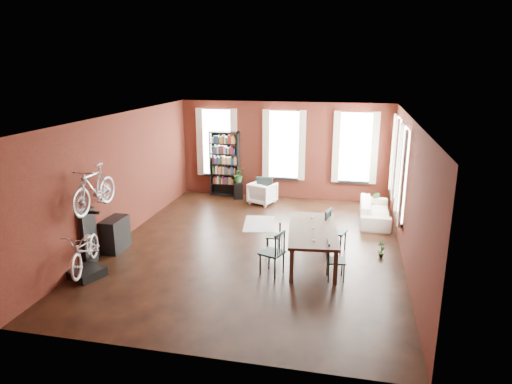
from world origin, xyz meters
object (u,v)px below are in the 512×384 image
(dining_chair_d, at_px, (336,231))
(cream_sofa, at_px, (375,208))
(white_armchair, at_px, (263,192))
(console_table, at_px, (115,234))
(plant_stand, at_px, (238,190))
(dining_chair_b, at_px, (274,236))
(bicycle_floor, at_px, (83,232))
(dining_chair_a, at_px, (272,253))
(bookshelf, at_px, (225,164))
(dining_table, at_px, (312,245))
(bike_trainer, at_px, (86,273))
(dining_chair_c, at_px, (336,260))

(dining_chair_d, xyz_separation_m, cream_sofa, (1.01, 2.45, -0.10))
(white_armchair, bearing_deg, cream_sofa, -175.27)
(console_table, height_order, plant_stand, console_table)
(dining_chair_b, bearing_deg, cream_sofa, 132.37)
(dining_chair_b, relative_size, bicycle_floor, 0.47)
(dining_chair_a, distance_m, cream_sofa, 4.60)
(dining_chair_a, bearing_deg, console_table, -76.33)
(bookshelf, bearing_deg, dining_table, -54.75)
(bike_trainer, bearing_deg, console_table, 94.43)
(dining_chair_b, bearing_deg, white_armchair, -170.69)
(dining_chair_a, height_order, bike_trainer, dining_chair_a)
(dining_chair_d, bearing_deg, white_armchair, 51.11)
(bicycle_floor, bearing_deg, cream_sofa, 24.86)
(bookshelf, bearing_deg, bike_trainer, -99.87)
(bike_trainer, bearing_deg, dining_chair_a, 14.63)
(dining_chair_c, bearing_deg, dining_chair_a, 82.48)
(dining_chair_c, bearing_deg, plant_stand, 24.35)
(bicycle_floor, bearing_deg, dining_chair_a, -0.04)
(dining_chair_c, xyz_separation_m, dining_chair_d, (-0.08, 1.51, 0.09))
(dining_chair_b, xyz_separation_m, bike_trainer, (-3.65, -2.22, -0.30))
(dining_chair_c, relative_size, bicycle_floor, 0.51)
(dining_chair_b, relative_size, cream_sofa, 0.37)
(dining_chair_c, distance_m, cream_sofa, 4.07)
(dining_chair_d, relative_size, console_table, 1.27)
(dining_chair_d, relative_size, white_armchair, 1.33)
(dining_chair_a, xyz_separation_m, bike_trainer, (-3.83, -1.00, -0.40))
(dining_chair_d, bearing_deg, bike_trainer, 131.73)
(dining_chair_d, height_order, console_table, dining_chair_d)
(bike_trainer, relative_size, plant_stand, 1.12)
(dining_chair_c, xyz_separation_m, bike_trainer, (-5.18, -1.03, -0.33))
(bookshelf, bearing_deg, console_table, -103.83)
(white_armchair, bearing_deg, dining_chair_b, 126.01)
(dining_chair_d, bearing_deg, cream_sofa, -7.06)
(dining_chair_c, bearing_deg, bike_trainer, 92.52)
(dining_chair_c, relative_size, white_armchair, 1.10)
(dining_chair_a, height_order, white_armchair, dining_chair_a)
(dining_chair_a, distance_m, bookshelf, 6.32)
(bookshelf, relative_size, console_table, 2.75)
(dining_chair_a, height_order, dining_chair_d, dining_chair_d)
(plant_stand, xyz_separation_m, bicycle_floor, (-1.69, -6.34, 0.73))
(dining_chair_c, height_order, bookshelf, bookshelf)
(dining_table, relative_size, white_armchair, 3.06)
(bicycle_floor, bearing_deg, bookshelf, 65.96)
(dining_chair_b, bearing_deg, dining_table, 60.69)
(dining_chair_a, height_order, cream_sofa, dining_chair_a)
(bookshelf, bearing_deg, white_armchair, -25.78)
(dining_table, relative_size, bicycle_floor, 1.41)
(cream_sofa, height_order, bicycle_floor, bicycle_floor)
(bike_trainer, bearing_deg, bicycle_floor, 64.49)
(dining_chair_a, bearing_deg, plant_stand, -137.64)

